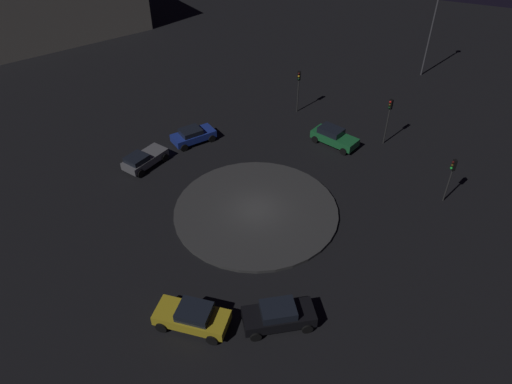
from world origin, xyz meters
TOP-DOWN VIEW (x-y plane):
  - ground_plane at (0.00, 0.00)m, footprint 117.39×117.39m
  - roundabout_island at (0.00, 0.00)m, footprint 12.45×12.45m
  - car_blue at (6.91, 8.96)m, footprint 4.19×3.67m
  - car_yellow at (-10.87, -0.34)m, footprint 2.42×4.52m
  - car_green at (11.36, -3.04)m, footprint 3.00×4.54m
  - car_grey at (1.96, 11.05)m, footprint 4.25×2.71m
  - car_black at (-8.94, -4.99)m, footprint 3.70×4.50m
  - traffic_light_southeast at (6.64, -13.08)m, footprint 0.37×0.40m
  - traffic_light_east at (15.88, 1.88)m, footprint 0.37×0.32m
  - traffic_light_southeast_near at (13.18, -7.28)m, footprint 0.40×0.37m
  - streetlamp_east at (29.32, -8.76)m, footprint 0.57×0.57m

SIDE VIEW (x-z plane):
  - ground_plane at x=0.00m, z-range 0.00..0.00m
  - roundabout_island at x=0.00m, z-range 0.00..0.24m
  - car_blue at x=6.91m, z-range 0.04..1.46m
  - car_grey at x=1.96m, z-range 0.04..1.47m
  - car_green at x=11.36m, z-range 0.02..1.57m
  - car_yellow at x=-10.87m, z-range 0.02..1.60m
  - car_black at x=-8.94m, z-range 0.02..1.62m
  - traffic_light_southeast at x=6.64m, z-range 0.83..4.71m
  - traffic_light_east at x=15.88m, z-range 0.91..5.24m
  - traffic_light_southeast_near at x=13.18m, z-range 0.93..5.37m
  - streetlamp_east at x=29.32m, z-range 1.60..11.06m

